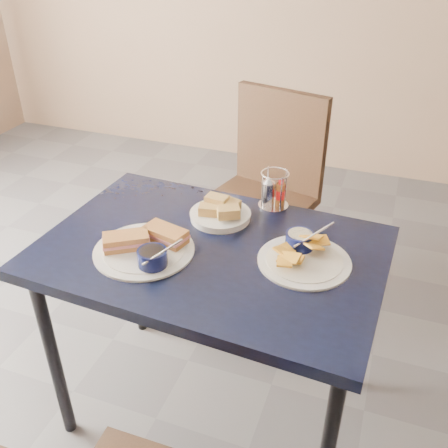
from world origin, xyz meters
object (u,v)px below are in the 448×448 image
(dining_table, at_px, (211,266))
(chair_far, at_px, (263,180))
(bread_basket, at_px, (221,212))
(sandwich_plate, at_px, (146,246))
(plantain_plate, at_px, (302,253))
(condiment_caddy, at_px, (273,192))

(dining_table, height_order, chair_far, chair_far)
(dining_table, height_order, bread_basket, bread_basket)
(chair_far, height_order, bread_basket, chair_far)
(dining_table, relative_size, bread_basket, 5.37)
(sandwich_plate, distance_m, plantain_plate, 0.48)
(dining_table, bearing_deg, chair_far, 94.84)
(plantain_plate, bearing_deg, dining_table, -171.64)
(chair_far, relative_size, condiment_caddy, 7.20)
(dining_table, height_order, sandwich_plate, sandwich_plate)
(sandwich_plate, bearing_deg, condiment_caddy, 55.36)
(dining_table, bearing_deg, sandwich_plate, -152.50)
(bread_basket, xyz_separation_m, condiment_caddy, (0.14, 0.15, 0.03))
(chair_far, relative_size, plantain_plate, 3.44)
(dining_table, relative_size, sandwich_plate, 3.46)
(bread_basket, height_order, condiment_caddy, condiment_caddy)
(dining_table, distance_m, condiment_caddy, 0.37)
(sandwich_plate, height_order, plantain_plate, same)
(plantain_plate, relative_size, condiment_caddy, 2.09)
(condiment_caddy, bearing_deg, bread_basket, -133.69)
(dining_table, height_order, plantain_plate, plantain_plate)
(chair_far, height_order, sandwich_plate, chair_far)
(bread_basket, bearing_deg, condiment_caddy, 46.31)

